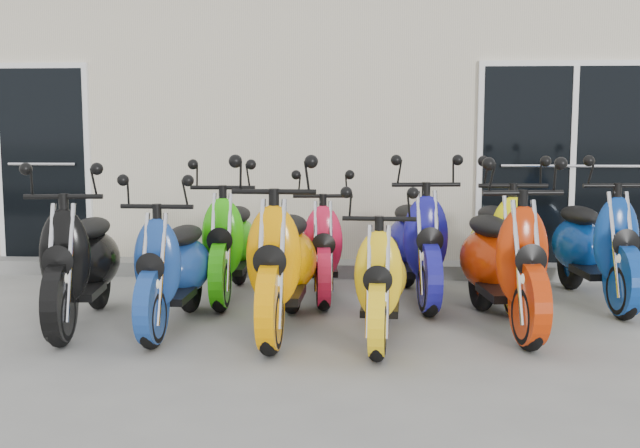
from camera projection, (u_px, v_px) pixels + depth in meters
The scene contains 16 objects.
ground at pixel (315, 321), 6.75m from camera, with size 80.00×80.00×0.00m, color gray.
building at pixel (341, 126), 11.69m from camera, with size 14.00×6.00×3.20m, color beige.
roof_cap at pixel (341, 8), 11.47m from camera, with size 14.20×6.20×0.16m, color #3F3F42.
front_step at pixel (329, 269), 8.74m from camera, with size 14.00×0.40×0.15m, color gray.
door_left at pixel (44, 158), 8.94m from camera, with size 1.07×0.08×2.22m, color black.
door_right at pixel (572, 160), 8.56m from camera, with size 2.02×0.08×2.22m, color black.
scooter_front_black at pixel (80, 243), 6.53m from camera, with size 0.68×1.86×1.37m, color black, non-canonical shape.
scooter_front_blue at pixel (173, 250), 6.44m from camera, with size 0.63×1.74×1.29m, color navy, non-canonical shape.
scooter_front_orange_a at pixel (282, 243), 6.34m from camera, with size 0.71×1.95×1.44m, color #FD9A00, non-canonical shape.
scooter_front_orange_b at pixel (381, 262), 6.11m from camera, with size 0.60×1.65×1.22m, color yellow, non-canonical shape.
scooter_front_red at pixel (504, 242), 6.45m from camera, with size 0.70×1.92×1.42m, color #BE2C06, non-canonical shape.
scooter_back_green at pixel (230, 227), 7.60m from camera, with size 0.66×1.82×1.35m, color #2FCC0C, non-canonical shape.
scooter_back_red at pixel (322, 232), 7.61m from camera, with size 0.61×1.69×1.25m, color red, non-canonical shape.
scooter_back_blue at pixel (417, 227), 7.45m from camera, with size 0.69×1.89×1.39m, color #181692, non-canonical shape.
scooter_back_yellow at pixel (502, 228), 7.40m from camera, with size 0.68×1.88×1.39m, color #EBE304, non-canonical shape.
scooter_back_extra at pixel (596, 228), 7.34m from camera, with size 0.69×1.89×1.39m, color navy, non-canonical shape.
Camera 1 is at (0.48, -6.57, 1.68)m, focal length 45.00 mm.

